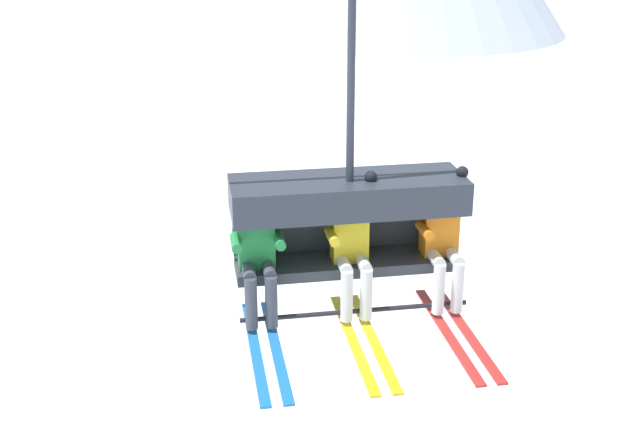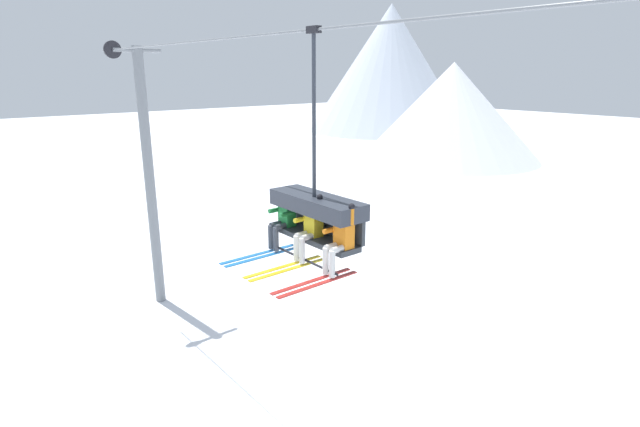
# 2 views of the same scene
# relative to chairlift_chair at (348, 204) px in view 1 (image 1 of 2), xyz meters

# --- Properties ---
(chairlift_chair) EXTENTS (2.11, 0.74, 4.11)m
(chairlift_chair) POSITION_rel_chairlift_chair_xyz_m (0.00, 0.00, 0.00)
(chairlift_chair) COLOR #33383D
(skier_green) EXTENTS (0.46, 1.70, 1.23)m
(skier_green) POSITION_rel_chairlift_chair_xyz_m (-0.85, -0.22, -0.34)
(skier_green) COLOR #23843D
(skier_yellow) EXTENTS (0.48, 1.70, 1.34)m
(skier_yellow) POSITION_rel_chairlift_chair_xyz_m (0.00, -0.21, -0.32)
(skier_yellow) COLOR yellow
(skier_orange) EXTENTS (0.48, 1.70, 1.34)m
(skier_orange) POSITION_rel_chairlift_chair_xyz_m (0.85, -0.21, -0.32)
(skier_orange) COLOR orange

